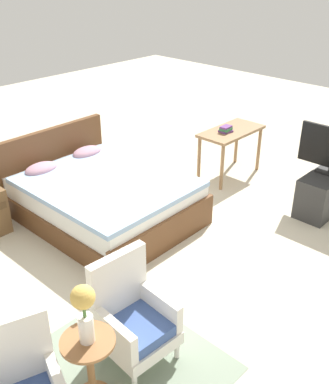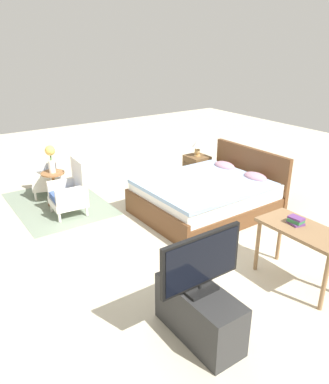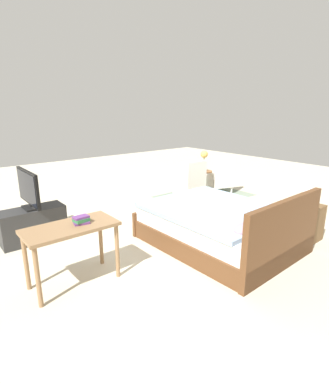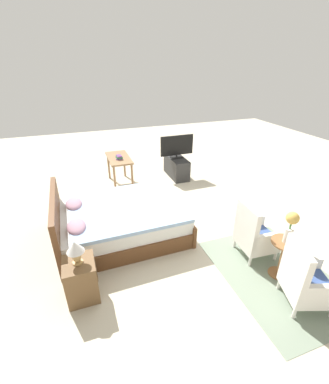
{
  "view_description": "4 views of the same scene",
  "coord_description": "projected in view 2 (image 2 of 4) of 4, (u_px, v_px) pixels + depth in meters",
  "views": [
    {
      "loc": [
        -3.13,
        -2.98,
        3.0
      ],
      "look_at": [
        0.1,
        0.08,
        0.65
      ],
      "focal_mm": 42.0,
      "sensor_mm": 36.0,
      "label": 1
    },
    {
      "loc": [
        4.3,
        -2.88,
        2.74
      ],
      "look_at": [
        -0.02,
        0.1,
        0.59
      ],
      "focal_mm": 35.0,
      "sensor_mm": 36.0,
      "label": 2
    },
    {
      "loc": [
        3.27,
        3.74,
        2.02
      ],
      "look_at": [
        0.39,
        0.25,
        0.75
      ],
      "focal_mm": 28.0,
      "sensor_mm": 36.0,
      "label": 3
    },
    {
      "loc": [
        -3.95,
        1.55,
        2.85
      ],
      "look_at": [
        0.2,
        0.08,
        0.59
      ],
      "focal_mm": 24.0,
      "sensor_mm": 36.0,
      "label": 4
    }
  ],
  "objects": [
    {
      "name": "nightstand",
      "position": [
        197.0,
        169.0,
        7.6
      ],
      "size": [
        0.44,
        0.41,
        0.57
      ],
      "color": "brown",
      "rests_on": "ground_plane"
    },
    {
      "name": "ground_plane",
      "position": [
        160.0,
        229.0,
        5.83
      ],
      "size": [
        16.0,
        16.0,
        0.0
      ],
      "primitive_type": "plane",
      "color": "beige"
    },
    {
      "name": "floor_rug",
      "position": [
        59.0,
        204.0,
        6.72
      ],
      "size": [
        2.1,
        1.5,
        0.01
      ],
      "color": "gray",
      "rests_on": "ground_plane"
    },
    {
      "name": "book_stack",
      "position": [
        296.0,
        221.0,
        4.38
      ],
      "size": [
        0.2,
        0.18,
        0.09
      ],
      "color": "#66387A",
      "rests_on": "vanity_desk"
    },
    {
      "name": "armchair_by_window_right",
      "position": [
        71.0,
        192.0,
        6.21
      ],
      "size": [
        0.57,
        0.57,
        0.92
      ],
      "color": "white",
      "rests_on": "floor_rug"
    },
    {
      "name": "side_table",
      "position": [
        54.0,
        185.0,
        6.55
      ],
      "size": [
        0.4,
        0.4,
        0.6
      ],
      "color": "#936038",
      "rests_on": "ground_plane"
    },
    {
      "name": "armchair_by_window_left",
      "position": [
        50.0,
        175.0,
        6.98
      ],
      "size": [
        0.69,
        0.69,
        0.92
      ],
      "color": "white",
      "rests_on": "floor_rug"
    },
    {
      "name": "bed",
      "position": [
        208.0,
        195.0,
        6.31
      ],
      "size": [
        1.72,
        2.19,
        0.96
      ],
      "color": "brown",
      "rests_on": "ground_plane"
    },
    {
      "name": "table_lamp",
      "position": [
        197.0,
        145.0,
        7.41
      ],
      "size": [
        0.22,
        0.22,
        0.33
      ],
      "color": "tan",
      "rests_on": "nightstand"
    },
    {
      "name": "tv_stand",
      "position": [
        199.0,
        313.0,
        3.65
      ],
      "size": [
        0.96,
        0.4,
        0.53
      ],
      "color": "#2D2D2D",
      "rests_on": "ground_plane"
    },
    {
      "name": "flower_vase",
      "position": [
        51.0,
        156.0,
        6.36
      ],
      "size": [
        0.17,
        0.17,
        0.48
      ],
      "color": "silver",
      "rests_on": "side_table"
    },
    {
      "name": "tv_flatscreen",
      "position": [
        201.0,
        262.0,
        3.43
      ],
      "size": [
        0.2,
        0.9,
        0.6
      ],
      "color": "black",
      "rests_on": "tv_stand"
    },
    {
      "name": "vanity_desk",
      "position": [
        303.0,
        237.0,
        4.33
      ],
      "size": [
        1.04,
        0.52,
        0.73
      ],
      "color": "#8E6B47",
      "rests_on": "ground_plane"
    }
  ]
}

